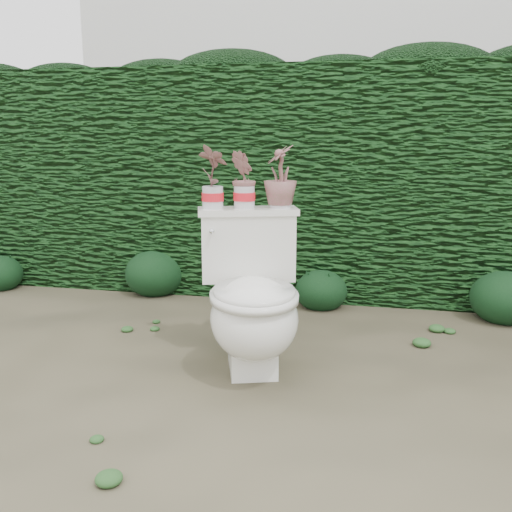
% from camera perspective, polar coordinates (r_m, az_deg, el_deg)
% --- Properties ---
extents(ground, '(60.00, 60.00, 0.00)m').
position_cam_1_polar(ground, '(2.93, 4.50, -10.78)').
color(ground, brown).
rests_on(ground, ground).
extents(hedge, '(8.00, 1.00, 1.60)m').
position_cam_1_polar(hedge, '(4.31, 7.60, 7.37)').
color(hedge, '#1C4F1A').
rests_on(hedge, ground).
extents(house_wall, '(8.00, 3.50, 4.00)m').
position_cam_1_polar(house_wall, '(8.74, 14.48, 17.17)').
color(house_wall, silver).
rests_on(house_wall, ground).
extents(toilet, '(0.64, 0.78, 0.78)m').
position_cam_1_polar(toilet, '(2.73, -0.36, -4.60)').
color(toilet, white).
rests_on(toilet, ground).
extents(potted_plant_left, '(0.19, 0.17, 0.30)m').
position_cam_1_polar(potted_plant_left, '(2.85, -4.38, 7.76)').
color(potted_plant_left, '#23651F').
rests_on(potted_plant_left, toilet).
extents(potted_plant_center, '(0.17, 0.18, 0.27)m').
position_cam_1_polar(potted_plant_center, '(2.86, -1.19, 7.52)').
color(potted_plant_center, '#23651F').
rests_on(potted_plant_center, toilet).
extents(potted_plant_right, '(0.22, 0.22, 0.30)m').
position_cam_1_polar(potted_plant_right, '(2.88, 2.45, 7.80)').
color(potted_plant_right, '#23651F').
rests_on(potted_plant_right, toilet).
extents(liriope_clump_1, '(0.44, 0.44, 0.35)m').
position_cam_1_polar(liriope_clump_1, '(4.24, -10.08, -1.34)').
color(liriope_clump_1, '#123415').
rests_on(liriope_clump_1, ground).
extents(liriope_clump_2, '(0.35, 0.35, 0.28)m').
position_cam_1_polar(liriope_clump_2, '(3.86, 6.54, -3.05)').
color(liriope_clump_2, '#123415').
rests_on(liriope_clump_2, ground).
extents(liriope_clump_3, '(0.42, 0.42, 0.34)m').
position_cam_1_polar(liriope_clump_3, '(3.88, 23.67, -3.48)').
color(liriope_clump_3, '#123415').
rests_on(liriope_clump_3, ground).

